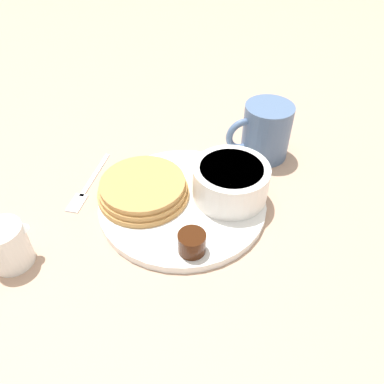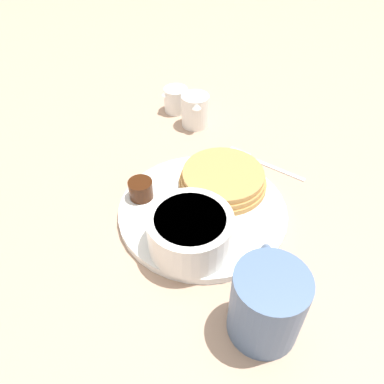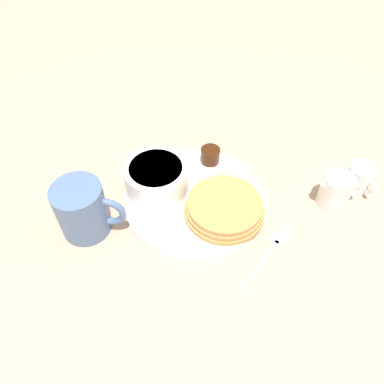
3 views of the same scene
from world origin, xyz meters
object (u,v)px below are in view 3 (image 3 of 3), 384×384
creamer_pitcher_near (336,190)px  fork (272,249)px  coffee_mug (83,210)px  bowl (156,177)px  plate (195,199)px  creamer_pitcher_far (359,177)px

creamer_pitcher_near → fork: size_ratio=0.51×
coffee_mug → fork: (0.29, 0.08, -0.05)m
bowl → fork: (0.22, -0.04, -0.04)m
plate → coffee_mug: bearing=-138.8°
creamer_pitcher_near → creamer_pitcher_far: (0.03, 0.05, -0.01)m
creamer_pitcher_far → plate: bearing=-149.5°
coffee_mug → creamer_pitcher_far: (0.40, 0.27, -0.02)m
fork → plate: bearing=164.0°
plate → creamer_pitcher_near: (0.22, 0.10, 0.03)m
creamer_pitcher_near → creamer_pitcher_far: bearing=57.7°
creamer_pitcher_far → coffee_mug: bearing=-145.4°
plate → fork: plate is taller
creamer_pitcher_far → fork: (-0.10, -0.19, -0.02)m
coffee_mug → creamer_pitcher_far: coffee_mug is taller
bowl → creamer_pitcher_near: bowl is taller
coffee_mug → creamer_pitcher_far: size_ratio=2.07×
bowl → fork: 0.23m
plate → bowl: (-0.07, -0.01, 0.03)m
bowl → creamer_pitcher_near: bearing=19.6°
coffee_mug → fork: coffee_mug is taller
creamer_pitcher_near → creamer_pitcher_far: 0.06m
creamer_pitcher_near → fork: bearing=-116.5°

